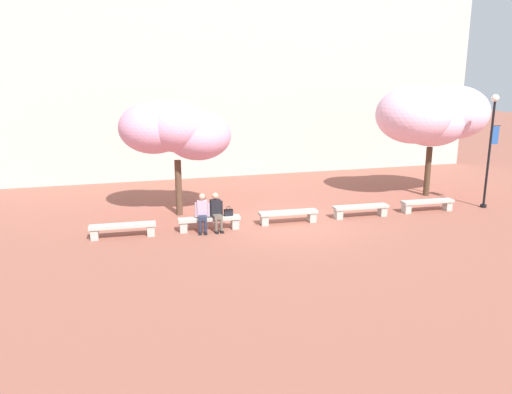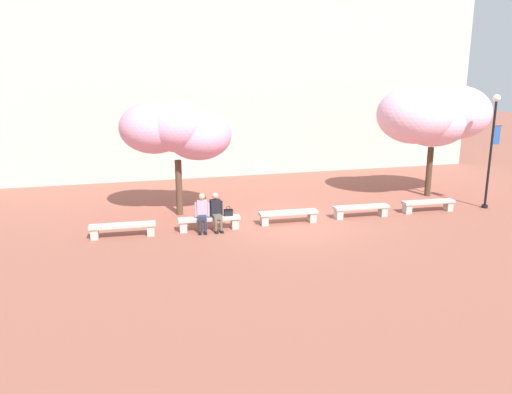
{
  "view_description": "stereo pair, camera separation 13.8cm",
  "coord_description": "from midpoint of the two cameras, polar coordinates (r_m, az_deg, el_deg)",
  "views": [
    {
      "loc": [
        -5.9,
        -16.11,
        5.14
      ],
      "look_at": [
        -1.14,
        0.2,
        1.0
      ],
      "focal_mm": 35.0,
      "sensor_mm": 36.0,
      "label": 1
    },
    {
      "loc": [
        -5.76,
        -16.14,
        5.14
      ],
      "look_at": [
        -1.14,
        0.2,
        1.0
      ],
      "focal_mm": 35.0,
      "sensor_mm": 36.0,
      "label": 2
    }
  ],
  "objects": [
    {
      "name": "person_seated_right",
      "position": [
        16.98,
        -4.81,
        -1.52
      ],
      "size": [
        0.51,
        0.7,
        1.29
      ],
      "color": "black",
      "rests_on": "ground"
    },
    {
      "name": "lamp_post_with_banner",
      "position": [
        21.51,
        25.08,
        5.79
      ],
      "size": [
        0.54,
        0.28,
        4.46
      ],
      "color": "black",
      "rests_on": "ground"
    },
    {
      "name": "stone_bench_near_east",
      "position": [
        18.94,
        11.68,
        -1.36
      ],
      "size": [
        2.13,
        0.52,
        0.45
      ],
      "color": "#ADA89E",
      "rests_on": "ground"
    },
    {
      "name": "stone_bench_near_west",
      "position": [
        17.09,
        -5.59,
        -2.78
      ],
      "size": [
        2.13,
        0.52,
        0.45
      ],
      "color": "#ADA89E",
      "rests_on": "ground"
    },
    {
      "name": "handbag",
      "position": [
        17.17,
        -3.4,
        -1.73
      ],
      "size": [
        0.3,
        0.15,
        0.34
      ],
      "color": "black",
      "rests_on": "stone_bench_near_west"
    },
    {
      "name": "building_facade",
      "position": [
        27.71,
        -4.22,
        13.8
      ],
      "size": [
        28.0,
        4.0,
        10.42
      ],
      "primitive_type": "cube",
      "color": "#B7B2A8",
      "rests_on": "ground"
    },
    {
      "name": "ground_plane",
      "position": [
        17.9,
        3.48,
        -3.01
      ],
      "size": [
        100.0,
        100.0,
        0.0
      ],
      "primitive_type": "plane",
      "color": "#8E5142"
    },
    {
      "name": "person_seated_left",
      "position": [
        16.9,
        -6.38,
        -1.63
      ],
      "size": [
        0.5,
        0.72,
        1.29
      ],
      "color": "black",
      "rests_on": "ground"
    },
    {
      "name": "stone_bench_west_end",
      "position": [
        16.83,
        -15.21,
        -3.46
      ],
      "size": [
        2.13,
        0.52,
        0.45
      ],
      "color": "#ADA89E",
      "rests_on": "ground"
    },
    {
      "name": "cherry_tree_main",
      "position": [
        18.72,
        -9.42,
        7.58
      ],
      "size": [
        4.08,
        2.96,
        4.27
      ],
      "color": "#513828",
      "rests_on": "ground"
    },
    {
      "name": "stone_bench_center",
      "position": [
        17.81,
        3.5,
        -2.05
      ],
      "size": [
        2.13,
        0.52,
        0.45
      ],
      "color": "#ADA89E",
      "rests_on": "ground"
    },
    {
      "name": "cherry_tree_secondary",
      "position": [
        22.59,
        19.3,
        8.76
      ],
      "size": [
        5.11,
        3.19,
        4.77
      ],
      "color": "#473323",
      "rests_on": "ground"
    },
    {
      "name": "stone_bench_east_end",
      "position": [
        20.42,
        18.81,
        -0.73
      ],
      "size": [
        2.13,
        0.52,
        0.45
      ],
      "color": "#ADA89E",
      "rests_on": "ground"
    }
  ]
}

